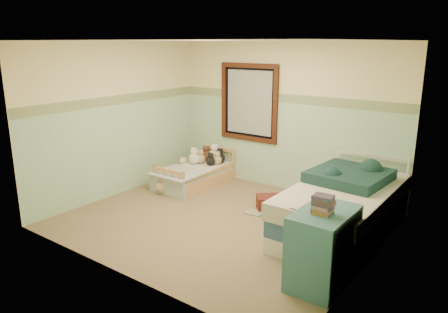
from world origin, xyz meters
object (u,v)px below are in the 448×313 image
Objects in this scene: plush_floor_cream at (184,170)px; red_pillow at (268,203)px; dresser at (323,248)px; twin_bed_frame at (341,226)px; floor_book at (254,213)px; toddler_bed_frame at (196,179)px; plush_floor_tan at (162,187)px.

red_pillow is at bearing -13.00° from plush_floor_cream.
plush_floor_cream is 4.17m from dresser.
floor_book is (-1.31, -0.09, -0.10)m from twin_bed_frame.
toddler_bed_frame is 5.39× the size of floor_book.
dresser is (3.68, -1.95, 0.28)m from plush_floor_cream.
dresser is at bearing -28.22° from toddler_bed_frame.
floor_book is (-1.60, 1.18, -0.40)m from dresser.
toddler_bed_frame is at bearing 156.54° from floor_book.
plush_floor_tan is 0.64× the size of red_pillow.
floor_book is (-0.09, -0.26, -0.10)m from red_pillow.
dresser reaches higher than toddler_bed_frame.
plush_floor_cream is 0.92× the size of floor_book.
twin_bed_frame is 1.34m from dresser.
toddler_bed_frame is 3.63m from dresser.
floor_book is at bearing 6.39° from plush_floor_tan.
plush_floor_cream is at bearing 168.84° from twin_bed_frame.
twin_bed_frame is (3.04, 0.29, -0.00)m from plush_floor_tan.
toddler_bed_frame is at bearing -25.64° from plush_floor_cream.
plush_floor_cream is 0.30× the size of dresser.
twin_bed_frame reaches higher than floor_book.
floor_book is (2.08, -0.76, -0.11)m from plush_floor_cream.
red_pillow is (2.17, -0.50, -0.02)m from plush_floor_cream.
plush_floor_tan is at bearing -178.71° from floor_book.
toddler_bed_frame is at bearing 171.49° from twin_bed_frame.
plush_floor_cream is 2.22m from floor_book.
twin_bed_frame is 1.24m from red_pillow.
dresser is 2.03m from floor_book.
twin_bed_frame is (3.39, -0.67, -0.01)m from plush_floor_cream.
plush_floor_cream is 1.13× the size of plush_floor_tan.
dresser reaches higher than plush_floor_tan.
plush_floor_tan is at bearing -174.61° from twin_bed_frame.
twin_bed_frame is 6.33× the size of red_pillow.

